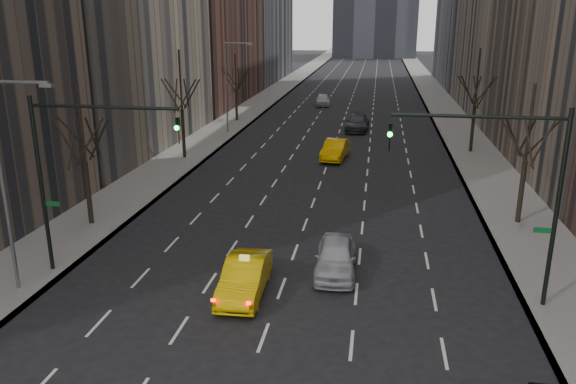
% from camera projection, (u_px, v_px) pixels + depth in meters
% --- Properties ---
extents(sidewalk_left, '(4.50, 320.00, 0.15)m').
position_uv_depth(sidewalk_left, '(265.00, 99.00, 81.01)').
color(sidewalk_left, slate).
rests_on(sidewalk_left, ground).
extents(sidewalk_right, '(4.50, 320.00, 0.15)m').
position_uv_depth(sidewalk_right, '(440.00, 103.00, 77.34)').
color(sidewalk_right, slate).
rests_on(sidewalk_right, ground).
extents(tree_lw_b, '(3.36, 3.50, 7.82)m').
position_uv_depth(tree_lw_b, '(85.00, 162.00, 30.86)').
color(tree_lw_b, black).
rests_on(tree_lw_b, ground).
extents(tree_lw_c, '(3.36, 3.50, 8.74)m').
position_uv_depth(tree_lw_c, '(182.00, 111.00, 45.85)').
color(tree_lw_c, black).
rests_on(tree_lw_c, ground).
extents(tree_lw_d, '(3.36, 3.50, 7.36)m').
position_uv_depth(tree_lw_d, '(236.00, 90.00, 62.97)').
color(tree_lw_d, black).
rests_on(tree_lw_d, ground).
extents(tree_rw_b, '(3.36, 3.50, 7.82)m').
position_uv_depth(tree_rw_b, '(525.00, 161.00, 31.03)').
color(tree_rw_b, black).
rests_on(tree_rw_b, ground).
extents(tree_rw_c, '(3.36, 3.50, 8.74)m').
position_uv_depth(tree_rw_c, '(475.00, 107.00, 47.91)').
color(tree_rw_c, black).
rests_on(tree_rw_c, ground).
extents(traffic_mast_left, '(6.69, 0.39, 8.00)m').
position_uv_depth(traffic_mast_left, '(74.00, 158.00, 24.24)').
color(traffic_mast_left, black).
rests_on(traffic_mast_left, ground).
extents(traffic_mast_right, '(6.69, 0.39, 8.00)m').
position_uv_depth(traffic_mast_right, '(515.00, 176.00, 21.50)').
color(traffic_mast_right, black).
rests_on(traffic_mast_right, ground).
extents(streetlight_near, '(2.83, 0.22, 9.00)m').
position_uv_depth(streetlight_near, '(8.00, 165.00, 22.58)').
color(streetlight_near, slate).
rests_on(streetlight_near, ground).
extents(streetlight_far, '(2.83, 0.22, 9.00)m').
position_uv_depth(streetlight_far, '(230.00, 78.00, 55.58)').
color(streetlight_far, slate).
rests_on(streetlight_far, ground).
extents(taxi_sedan, '(1.80, 4.80, 1.57)m').
position_uv_depth(taxi_sedan, '(245.00, 277.00, 23.79)').
color(taxi_sedan, '#DEB104').
rests_on(taxi_sedan, ground).
extents(silver_sedan_ahead, '(2.00, 4.65, 1.57)m').
position_uv_depth(silver_sedan_ahead, '(336.00, 257.00, 25.78)').
color(silver_sedan_ahead, '#A7A9AF').
rests_on(silver_sedan_ahead, ground).
extents(far_taxi, '(2.22, 5.05, 1.61)m').
position_uv_depth(far_taxi, '(335.00, 150.00, 46.71)').
color(far_taxi, '#FFB405').
rests_on(far_taxi, ground).
extents(far_suv_grey, '(2.50, 5.73, 1.64)m').
position_uv_depth(far_suv_grey, '(357.00, 123.00, 58.65)').
color(far_suv_grey, '#2F2F34').
rests_on(far_suv_grey, ground).
extents(far_car_white, '(2.22, 4.73, 1.56)m').
position_uv_depth(far_car_white, '(323.00, 100.00, 75.28)').
color(far_car_white, beige).
rests_on(far_car_white, ground).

